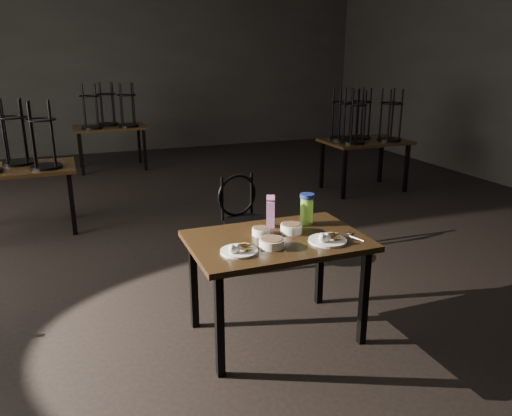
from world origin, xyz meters
name	(u,v)px	position (x,y,z in m)	size (l,w,h in m)	color
room	(199,9)	(-0.06, 0.01, 2.33)	(12.00, 12.04, 3.22)	black
main_table	(277,249)	(0.01, -1.61, 0.67)	(1.20, 0.80, 0.75)	black
plate_left	(239,249)	(-0.32, -1.75, 0.77)	(0.24, 0.24, 0.08)	white
plate_right	(327,238)	(0.30, -1.79, 0.77)	(0.26, 0.26, 0.08)	white
bowl_near	(261,231)	(-0.07, -1.51, 0.78)	(0.13, 0.13, 0.05)	white
bowl_far	(291,228)	(0.15, -1.54, 0.78)	(0.15, 0.15, 0.06)	white
bowl_big	(272,243)	(-0.09, -1.75, 0.78)	(0.17, 0.17, 0.06)	white
juice_carton	(271,212)	(0.06, -1.37, 0.86)	(0.08, 0.08, 0.24)	#971B81
water_bottle	(307,209)	(0.33, -1.41, 0.87)	(0.13, 0.13, 0.23)	#88D33E
spoon	(351,234)	(0.52, -1.73, 0.75)	(0.05, 0.19, 0.01)	silver
bentwood_chair	(243,214)	(0.20, -0.38, 0.53)	(0.44, 0.43, 0.88)	black
bg_table_left	(17,165)	(-1.80, 1.44, 0.78)	(1.20, 0.80, 1.48)	black
bg_table_right	(364,137)	(2.77, 1.61, 0.80)	(1.20, 0.80, 1.48)	black
bg_table_far	(110,125)	(-0.52, 4.39, 0.78)	(1.20, 0.80, 1.48)	black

